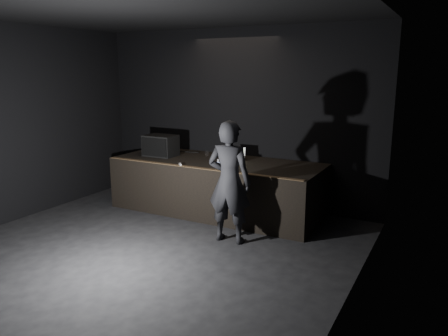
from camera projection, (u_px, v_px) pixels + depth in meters
ground at (123, 265)px, 6.16m from camera, size 7.00×7.00×0.00m
room_walls at (115, 122)px, 5.72m from camera, size 6.10×7.10×3.52m
stage_riser at (217, 186)px, 8.40m from camera, size 4.00×1.50×1.00m
riser_lip at (197, 168)px, 7.68m from camera, size 3.92×0.10×0.01m
stage_monitor at (160, 146)px, 8.72m from camera, size 0.63×0.47×0.42m
cable at (178, 151)px, 9.19m from camera, size 0.95×0.20×0.02m
laptop at (235, 157)px, 8.30m from camera, size 0.40×0.37×0.24m
beer_can at (219, 164)px, 7.66m from camera, size 0.07×0.07×0.16m
plastic_cup at (207, 154)px, 8.72m from camera, size 0.09×0.09×0.11m
wii_remote at (180, 164)px, 7.91m from camera, size 0.12×0.14×0.03m
person at (229, 182)px, 6.81m from camera, size 0.74×0.52×1.95m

